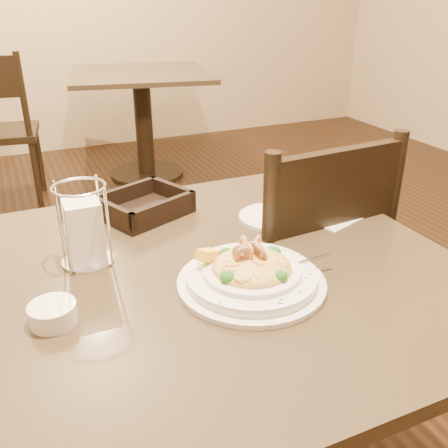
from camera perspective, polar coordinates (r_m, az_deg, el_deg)
name	(u,v)px	position (r m, az deg, el deg)	size (l,w,h in m)	color
main_table	(228,355)	(1.14, 0.43, -14.72)	(0.90, 0.90, 0.73)	black
background_table	(143,106)	(3.56, -9.28, 13.12)	(1.05, 1.05, 0.73)	black
dining_chair_near	(295,282)	(1.40, 8.16, -6.55)	(0.45, 0.45, 0.93)	black
pasta_bowl	(251,273)	(0.92, 3.14, -5.65)	(0.31, 0.28, 0.09)	white
drink_glass	(332,188)	(1.21, 12.21, 4.05)	(0.17, 0.17, 0.15)	white
bread_basket	(144,207)	(1.23, -9.10, 1.96)	(0.24, 0.22, 0.05)	black
napkin_caddy	(84,230)	(1.02, -15.67, -0.67)	(0.10, 0.10, 0.17)	silver
side_plate	(271,217)	(1.20, 5.43, 0.78)	(0.16, 0.16, 0.01)	white
butter_ramekin	(53,314)	(0.88, -18.97, -9.67)	(0.08, 0.08, 0.03)	white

